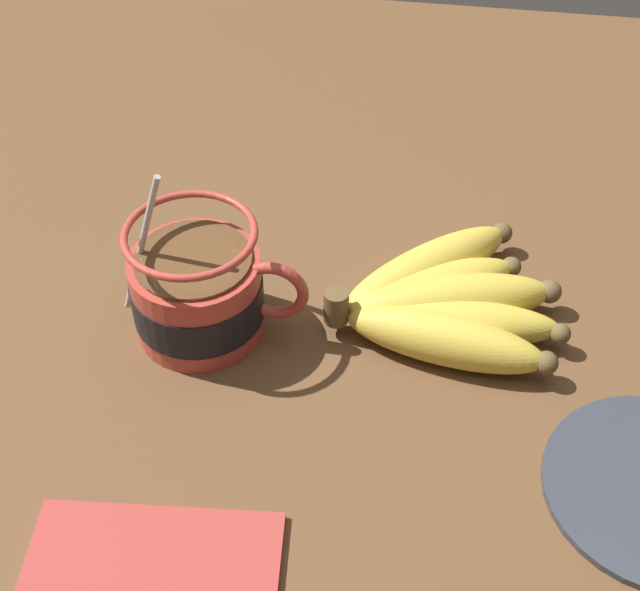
# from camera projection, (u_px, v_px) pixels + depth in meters

# --- Properties ---
(table) EXTENTS (1.15, 1.15, 0.03)m
(table) POSITION_uv_depth(u_px,v_px,m) (264.00, 330.00, 0.74)
(table) COLOR brown
(table) RESTS_ON ground
(coffee_mug) EXTENTS (0.15, 0.10, 0.15)m
(coffee_mug) POSITION_uv_depth(u_px,v_px,m) (199.00, 291.00, 0.69)
(coffee_mug) COLOR #B23D33
(coffee_mug) RESTS_ON table
(banana_bunch) EXTENTS (0.19, 0.18, 0.04)m
(banana_bunch) POSITION_uv_depth(u_px,v_px,m) (443.00, 303.00, 0.71)
(banana_bunch) COLOR brown
(banana_bunch) RESTS_ON table
(napkin) EXTENTS (0.17, 0.13, 0.01)m
(napkin) POSITION_uv_depth(u_px,v_px,m) (148.00, 587.00, 0.56)
(napkin) COLOR #A33833
(napkin) RESTS_ON table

